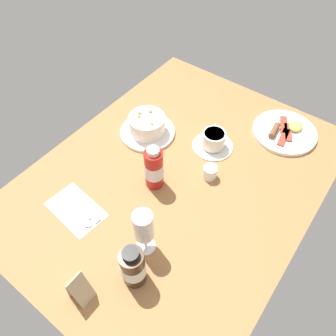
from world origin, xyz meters
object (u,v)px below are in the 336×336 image
breakfast_plate (285,132)px  menu_card (78,287)px  sauce_bottle_red (154,169)px  sauce_bottle_brown (133,267)px  creamer_jug (210,172)px  porridge_bowl (147,126)px  coffee_cup (213,140)px  cutlery_setting (77,210)px  wine_glass (144,228)px

breakfast_plate → menu_card: (85.28, -16.64, 4.66)cm
sauce_bottle_red → sauce_bottle_brown: (27.35, 15.06, -0.63)cm
creamer_jug → sauce_bottle_red: bearing=-44.9°
porridge_bowl → sauce_bottle_red: sauce_bottle_red is taller
coffee_cup → menu_card: bearing=0.9°
porridge_bowl → creamer_jug: bearing=83.0°
coffee_cup → sauce_bottle_red: size_ratio=0.88×
sauce_bottle_red → breakfast_plate: bearing=152.6°
breakfast_plate → menu_card: 87.01cm
coffee_cup → sauce_bottle_brown: bearing=9.4°
creamer_jug → menu_card: menu_card is taller
porridge_bowl → creamer_jug: size_ratio=3.57×
creamer_jug → sauce_bottle_red: 18.74cm
sauce_bottle_red → porridge_bowl: bearing=-135.2°
sauce_bottle_brown → breakfast_plate: 74.43cm
porridge_bowl → cutlery_setting: 38.99cm
creamer_jug → wine_glass: (31.62, -1.02, 8.41)cm
cutlery_setting → wine_glass: size_ratio=1.16×
sauce_bottle_red → breakfast_plate: size_ratio=0.70×
creamer_jug → sauce_bottle_red: size_ratio=0.34×
porridge_bowl → sauce_bottle_red: (16.31, 16.19, 3.78)cm
coffee_cup → wine_glass: bearing=7.0°
cutlery_setting → wine_glass: wine_glass is taller
cutlery_setting → wine_glass: bearing=98.2°
sauce_bottle_red → sauce_bottle_brown: size_ratio=1.08×
creamer_jug → wine_glass: wine_glass is taller
coffee_cup → menu_card: size_ratio=1.26×
sauce_bottle_red → menu_card: 39.71cm
sauce_bottle_red → sauce_bottle_brown: 31.23cm
creamer_jug → sauce_bottle_red: (12.77, -12.73, 5.13)cm
wine_glass → breakfast_plate: size_ratio=0.71×
sauce_bottle_brown → menu_card: sauce_bottle_brown is taller
porridge_bowl → breakfast_plate: 50.24cm
sauce_bottle_brown → breakfast_plate: sauce_bottle_brown is taller
cutlery_setting → porridge_bowl: bearing=-174.4°
wine_glass → breakfast_plate: 67.03cm
coffee_cup → wine_glass: (43.90, 5.36, 7.83)cm
cutlery_setting → creamer_jug: bearing=144.4°
cutlery_setting → menu_card: (16.63, 19.81, 5.34)cm
coffee_cup → creamer_jug: size_ratio=2.56×
creamer_jug → sauce_bottle_brown: size_ratio=0.37×
porridge_bowl → sauce_bottle_brown: 53.78cm
wine_glass → sauce_bottle_red: bearing=-148.2°
creamer_jug → breakfast_plate: (-33.54, 11.29, -1.41)cm
porridge_bowl → breakfast_plate: (-29.99, 40.21, -2.76)cm
menu_card → coffee_cup: bearing=-179.1°
sauce_bottle_red → menu_card: (38.97, 7.38, -1.88)cm
creamer_jug → menu_card: 52.12cm
porridge_bowl → menu_card: bearing=23.1°
coffee_cup → breakfast_plate: coffee_cup is taller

